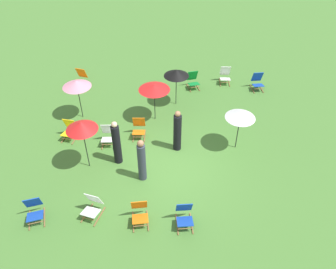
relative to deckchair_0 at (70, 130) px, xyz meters
name	(u,v)px	position (x,y,z in m)	size (l,w,h in m)	color
ground_plane	(168,166)	(3.85, -1.60, -0.37)	(40.00, 40.00, 0.00)	#477A33
deckchair_0	(70,130)	(0.00, 0.00, 0.00)	(0.61, 0.84, 0.83)	olive
deckchair_1	(257,82)	(8.03, 3.73, 0.00)	(0.55, 0.81, 0.83)	olive
deckchair_2	(140,213)	(3.05, -3.93, 0.00)	(0.57, 0.81, 0.83)	olive
deckchair_3	(139,128)	(2.70, 0.15, 0.00)	(0.49, 0.76, 0.83)	olive
deckchair_4	(193,80)	(4.99, 3.81, 0.00)	(0.65, 0.85, 0.83)	olive
deckchair_5	(225,76)	(6.56, 4.29, 0.00)	(0.49, 0.77, 0.83)	olive
deckchair_6	(81,78)	(-0.41, 3.99, 0.00)	(0.68, 0.87, 0.83)	olive
deckchair_7	(34,210)	(-0.15, -3.88, 0.00)	(0.68, 0.87, 0.83)	olive
deckchair_8	(93,206)	(1.59, -3.71, 0.00)	(0.68, 0.87, 0.83)	olive
deckchair_9	(184,215)	(4.39, -4.01, 0.00)	(0.54, 0.80, 0.83)	olive
deckchair_10	(108,135)	(1.55, -0.30, 0.00)	(0.51, 0.78, 0.83)	olive
umbrella_0	(77,84)	(0.19, 1.37, 1.25)	(1.15, 1.15, 1.75)	black
umbrella_1	(176,73)	(4.17, 2.40, 1.19)	(1.07, 1.07, 1.71)	black
umbrella_2	(154,87)	(3.28, 1.26, 1.18)	(1.26, 1.26, 1.66)	black
umbrella_3	(241,114)	(6.43, -0.52, 1.19)	(1.09, 1.09, 1.71)	black
umbrella_4	(81,126)	(1.04, -1.60, 1.46)	(1.07, 1.07, 1.99)	black
person_0	(117,143)	(2.06, -1.34, 0.48)	(0.40, 0.40, 1.80)	black
person_1	(142,161)	(3.00, -2.16, 0.44)	(0.39, 0.39, 1.69)	#333847
person_2	(177,132)	(4.20, -0.61, 0.45)	(0.42, 0.42, 1.73)	black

